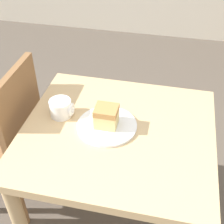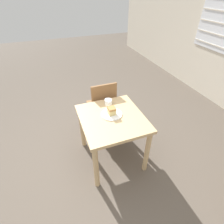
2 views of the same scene
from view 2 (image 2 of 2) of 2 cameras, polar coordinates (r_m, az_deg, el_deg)
The scene contains 6 objects.
ground_plane at distance 2.43m, azimuth -11.82°, elevation -19.58°, with size 14.00×14.00×0.00m, color brown.
dining_table_near at distance 2.15m, azimuth 0.02°, elevation -4.18°, with size 0.81×0.74×0.70m.
chair_near_window at distance 2.67m, azimuth -3.18°, elevation 2.22°, with size 0.39×0.39×0.89m.
plate at distance 2.11m, azimuth -0.11°, elevation -0.71°, with size 0.26×0.26×0.01m.
cake_slice at distance 2.08m, azimuth -0.14°, elevation 0.45°, with size 0.09×0.09×0.09m.
coffee_mug at distance 2.26m, azimuth -1.18°, elevation 3.19°, with size 0.10×0.10×0.08m.
Camera 2 is at (1.39, -0.02, 1.99)m, focal length 28.00 mm.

